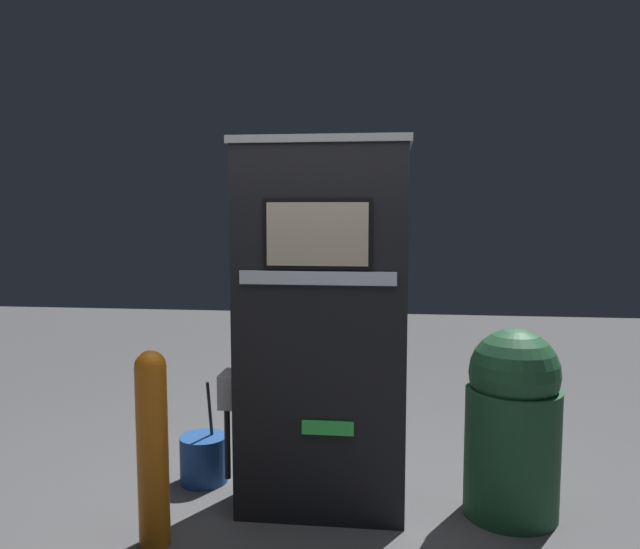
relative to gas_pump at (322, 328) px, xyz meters
name	(u,v)px	position (x,y,z in m)	size (l,w,h in m)	color
ground_plane	(318,526)	(0.00, -0.22, -1.03)	(14.00, 14.00, 0.00)	#4C4C4F
gas_pump	(322,328)	(0.00, 0.00, 0.00)	(1.03, 0.49, 2.06)	black
safety_bollard	(152,443)	(-0.79, -0.49, -0.51)	(0.16, 0.16, 1.00)	orange
trash_bin	(513,422)	(1.05, 0.04, -0.51)	(0.51, 0.51, 1.04)	#1E4C2D
squeegee_bucket	(204,459)	(-0.77, 0.25, -0.89)	(0.29, 0.29, 0.65)	#1E478C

